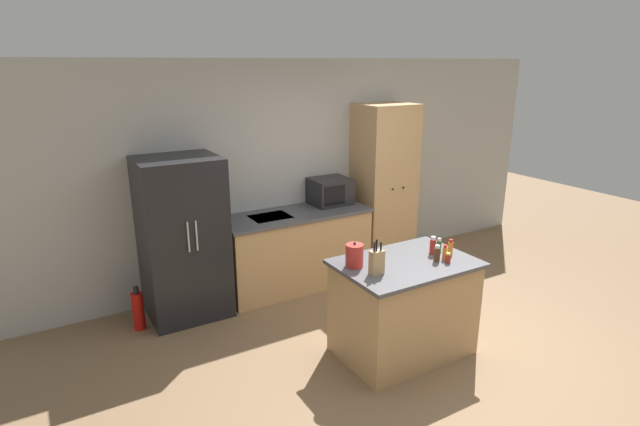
{
  "coord_description": "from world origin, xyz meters",
  "views": [
    {
      "loc": [
        -2.9,
        -2.89,
        2.57
      ],
      "look_at": [
        -0.39,
        1.4,
        1.05
      ],
      "focal_mm": 28.0,
      "sensor_mm": 36.0,
      "label": 1
    }
  ],
  "objects_px": {
    "spice_bottle_amber_oil": "(450,247)",
    "spice_bottle_green_herb": "(445,252)",
    "fire_extinguisher": "(138,310)",
    "spice_bottle_tall_dark": "(433,246)",
    "spice_bottle_pale_salt": "(448,258)",
    "refrigerator": "(183,238)",
    "kettle": "(354,255)",
    "knife_block": "(377,262)",
    "spice_bottle_orange_cap": "(437,254)",
    "pantry_cabinet": "(383,187)",
    "microwave": "(330,191)",
    "spice_bottle_short_red": "(439,246)"
  },
  "relations": [
    {
      "from": "microwave",
      "to": "spice_bottle_amber_oil",
      "type": "height_order",
      "value": "microwave"
    },
    {
      "from": "spice_bottle_amber_oil",
      "to": "spice_bottle_green_herb",
      "type": "relative_size",
      "value": 1.08
    },
    {
      "from": "refrigerator",
      "to": "spice_bottle_short_red",
      "type": "bearing_deg",
      "value": -42.34
    },
    {
      "from": "spice_bottle_green_herb",
      "to": "pantry_cabinet",
      "type": "bearing_deg",
      "value": 67.77
    },
    {
      "from": "spice_bottle_short_red",
      "to": "spice_bottle_pale_salt",
      "type": "distance_m",
      "value": 0.25
    },
    {
      "from": "refrigerator",
      "to": "spice_bottle_orange_cap",
      "type": "height_order",
      "value": "refrigerator"
    },
    {
      "from": "knife_block",
      "to": "microwave",
      "type": "bearing_deg",
      "value": 69.05
    },
    {
      "from": "knife_block",
      "to": "spice_bottle_amber_oil",
      "type": "distance_m",
      "value": 0.84
    },
    {
      "from": "spice_bottle_green_herb",
      "to": "spice_bottle_pale_salt",
      "type": "xyz_separation_m",
      "value": [
        -0.04,
        -0.08,
        -0.02
      ]
    },
    {
      "from": "microwave",
      "to": "knife_block",
      "type": "bearing_deg",
      "value": -110.95
    },
    {
      "from": "spice_bottle_tall_dark",
      "to": "spice_bottle_orange_cap",
      "type": "distance_m",
      "value": 0.18
    },
    {
      "from": "spice_bottle_amber_oil",
      "to": "spice_bottle_orange_cap",
      "type": "relative_size",
      "value": 0.95
    },
    {
      "from": "spice_bottle_tall_dark",
      "to": "spice_bottle_pale_salt",
      "type": "relative_size",
      "value": 1.81
    },
    {
      "from": "spice_bottle_orange_cap",
      "to": "kettle",
      "type": "bearing_deg",
      "value": 158.42
    },
    {
      "from": "pantry_cabinet",
      "to": "spice_bottle_tall_dark",
      "type": "relative_size",
      "value": 12.58
    },
    {
      "from": "refrigerator",
      "to": "kettle",
      "type": "distance_m",
      "value": 1.9
    },
    {
      "from": "kettle",
      "to": "fire_extinguisher",
      "type": "xyz_separation_m",
      "value": [
        -1.55,
        1.5,
        -0.79
      ]
    },
    {
      "from": "refrigerator",
      "to": "knife_block",
      "type": "bearing_deg",
      "value": -58.88
    },
    {
      "from": "microwave",
      "to": "spice_bottle_short_red",
      "type": "xyz_separation_m",
      "value": [
        0.04,
        -1.84,
        -0.11
      ]
    },
    {
      "from": "spice_bottle_green_herb",
      "to": "spice_bottle_orange_cap",
      "type": "relative_size",
      "value": 0.88
    },
    {
      "from": "spice_bottle_amber_oil",
      "to": "spice_bottle_green_herb",
      "type": "height_order",
      "value": "spice_bottle_amber_oil"
    },
    {
      "from": "fire_extinguisher",
      "to": "knife_block",
      "type": "bearing_deg",
      "value": -46.78
    },
    {
      "from": "spice_bottle_green_herb",
      "to": "spice_bottle_pale_salt",
      "type": "relative_size",
      "value": 1.43
    },
    {
      "from": "spice_bottle_amber_oil",
      "to": "spice_bottle_green_herb",
      "type": "bearing_deg",
      "value": -155.65
    },
    {
      "from": "refrigerator",
      "to": "spice_bottle_amber_oil",
      "type": "relative_size",
      "value": 11.8
    },
    {
      "from": "spice_bottle_pale_salt",
      "to": "pantry_cabinet",
      "type": "bearing_deg",
      "value": 67.61
    },
    {
      "from": "knife_block",
      "to": "spice_bottle_green_herb",
      "type": "xyz_separation_m",
      "value": [
        0.72,
        -0.04,
        -0.05
      ]
    },
    {
      "from": "pantry_cabinet",
      "to": "spice_bottle_orange_cap",
      "type": "height_order",
      "value": "pantry_cabinet"
    },
    {
      "from": "spice_bottle_short_red",
      "to": "spice_bottle_tall_dark",
      "type": "bearing_deg",
      "value": 176.96
    },
    {
      "from": "spice_bottle_short_red",
      "to": "microwave",
      "type": "bearing_deg",
      "value": 91.17
    },
    {
      "from": "spice_bottle_tall_dark",
      "to": "spice_bottle_short_red",
      "type": "height_order",
      "value": "spice_bottle_tall_dark"
    },
    {
      "from": "spice_bottle_amber_oil",
      "to": "pantry_cabinet",
      "type": "bearing_deg",
      "value": 70.39
    },
    {
      "from": "pantry_cabinet",
      "to": "spice_bottle_short_red",
      "type": "height_order",
      "value": "pantry_cabinet"
    },
    {
      "from": "knife_block",
      "to": "fire_extinguisher",
      "type": "bearing_deg",
      "value": 133.22
    },
    {
      "from": "microwave",
      "to": "spice_bottle_amber_oil",
      "type": "bearing_deg",
      "value": -87.2
    },
    {
      "from": "spice_bottle_amber_oil",
      "to": "spice_bottle_pale_salt",
      "type": "relative_size",
      "value": 1.55
    },
    {
      "from": "refrigerator",
      "to": "spice_bottle_orange_cap",
      "type": "relative_size",
      "value": 11.23
    },
    {
      "from": "spice_bottle_pale_salt",
      "to": "kettle",
      "type": "relative_size",
      "value": 0.41
    },
    {
      "from": "fire_extinguisher",
      "to": "spice_bottle_tall_dark",
      "type": "bearing_deg",
      "value": -34.73
    },
    {
      "from": "microwave",
      "to": "spice_bottle_pale_salt",
      "type": "xyz_separation_m",
      "value": [
        -0.07,
        -2.07,
        -0.13
      ]
    },
    {
      "from": "spice_bottle_short_red",
      "to": "fire_extinguisher",
      "type": "height_order",
      "value": "spice_bottle_short_red"
    },
    {
      "from": "spice_bottle_tall_dark",
      "to": "spice_bottle_pale_salt",
      "type": "xyz_separation_m",
      "value": [
        -0.03,
        -0.23,
        -0.03
      ]
    },
    {
      "from": "refrigerator",
      "to": "spice_bottle_pale_salt",
      "type": "distance_m",
      "value": 2.63
    },
    {
      "from": "fire_extinguisher",
      "to": "spice_bottle_green_herb",
      "type": "bearing_deg",
      "value": -36.99
    },
    {
      "from": "microwave",
      "to": "spice_bottle_tall_dark",
      "type": "bearing_deg",
      "value": -91.06
    },
    {
      "from": "spice_bottle_amber_oil",
      "to": "kettle",
      "type": "height_order",
      "value": "kettle"
    },
    {
      "from": "microwave",
      "to": "kettle",
      "type": "xyz_separation_m",
      "value": [
        -0.81,
        -1.72,
        -0.07
      ]
    },
    {
      "from": "spice_bottle_orange_cap",
      "to": "pantry_cabinet",
      "type": "bearing_deg",
      "value": 65.35
    },
    {
      "from": "refrigerator",
      "to": "spice_bottle_pale_salt",
      "type": "xyz_separation_m",
      "value": [
        1.77,
        -1.93,
        0.1
      ]
    },
    {
      "from": "spice_bottle_tall_dark",
      "to": "fire_extinguisher",
      "type": "bearing_deg",
      "value": 145.27
    }
  ]
}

